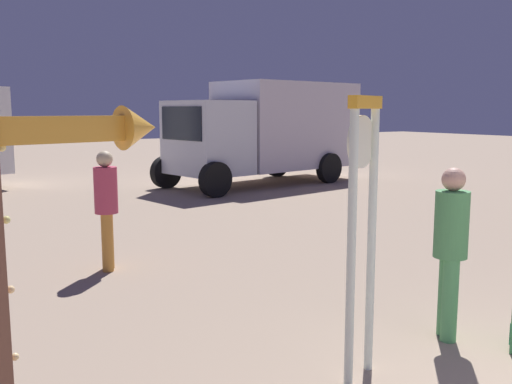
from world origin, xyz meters
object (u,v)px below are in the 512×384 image
at_px(person_near_clock, 450,244).
at_px(person_distant, 106,204).
at_px(box_truck_far, 270,129).
at_px(standing_clock, 362,209).
at_px(arrow_sign, 55,225).

height_order(person_near_clock, person_distant, person_near_clock).
height_order(person_distant, box_truck_far, box_truck_far).
distance_m(standing_clock, arrow_sign, 2.45).
bearing_deg(person_distant, person_near_clock, -64.03).
xyz_separation_m(person_near_clock, person_distant, (-2.00, 4.10, -0.01)).
bearing_deg(standing_clock, arrow_sign, -173.43).
distance_m(standing_clock, person_distant, 4.33).
distance_m(arrow_sign, box_truck_far, 14.26).
bearing_deg(arrow_sign, standing_clock, 6.57).
relative_size(person_near_clock, person_distant, 1.01).
relative_size(person_distant, box_truck_far, 0.25).
bearing_deg(arrow_sign, person_near_clock, 6.59).
relative_size(standing_clock, person_distant, 1.40).
height_order(standing_clock, box_truck_far, box_truck_far).
bearing_deg(box_truck_far, standing_clock, -120.66).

